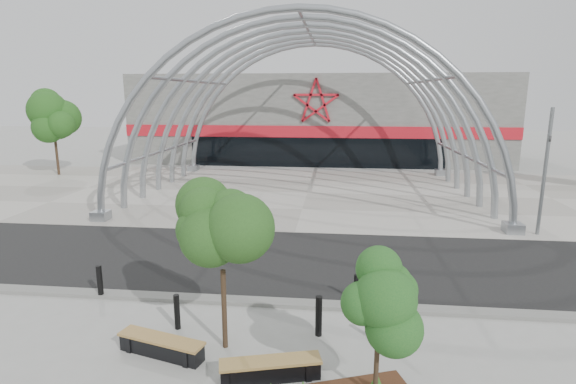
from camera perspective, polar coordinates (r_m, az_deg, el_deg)
ground at (r=14.41m, az=-1.77°, el=-13.62°), size 140.00×140.00×0.00m
road at (r=17.60m, az=-0.18°, el=-8.62°), size 140.00×7.00×0.02m
forecourt at (r=29.07m, az=2.45°, el=-0.13°), size 60.00×17.00×0.04m
kerb at (r=14.16m, az=-1.92°, el=-13.84°), size 60.00×0.50×0.12m
arena_building at (r=46.37m, az=4.00°, el=9.49°), size 34.00×15.24×8.00m
vault_canopy at (r=29.07m, az=2.45°, el=-0.13°), size 20.80×15.80×20.36m
signal_pole at (r=22.89m, az=29.84°, el=2.41°), size 0.35×0.81×5.74m
street_tree_0 at (r=10.99m, az=-8.40°, el=-5.70°), size 1.79×1.79×4.08m
street_tree_1 at (r=9.43m, az=11.52°, el=-13.51°), size 1.32×1.32×3.12m
bench_0 at (r=12.08m, az=-15.78°, el=-18.37°), size 2.33×1.09×0.48m
bench_1 at (r=10.88m, az=-2.23°, el=-21.64°), size 2.34×1.07×0.48m
bollard_0 at (r=15.54m, az=-22.78°, el=-10.47°), size 0.17×0.17×1.07m
bollard_1 at (r=13.03m, az=-13.91°, el=-14.55°), size 0.16×0.16×0.99m
bollard_2 at (r=12.35m, az=3.92°, el=-15.45°), size 0.18×0.18×1.12m
bollard_3 at (r=12.09m, az=12.91°, el=-16.85°), size 0.15×0.15×0.95m
bollard_4 at (r=14.38m, az=8.62°, el=-11.93°), size 0.14×0.14×0.86m
bg_tree_0 at (r=39.46m, az=-27.72°, el=8.56°), size 3.00×3.00×6.45m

